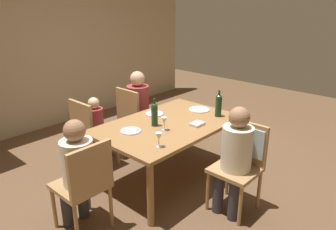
{
  "coord_description": "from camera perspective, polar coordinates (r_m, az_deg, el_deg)",
  "views": [
    {
      "loc": [
        -2.57,
        -2.33,
        2.09
      ],
      "look_at": [
        0.0,
        0.0,
        0.83
      ],
      "focal_mm": 34.3,
      "sensor_mm": 36.0,
      "label": 1
    }
  ],
  "objects": [
    {
      "name": "ground_plane",
      "position": [
        4.05,
        0.0,
        -11.08
      ],
      "size": [
        10.0,
        10.0,
        0.0
      ],
      "primitive_type": "plane",
      "color": "brown"
    },
    {
      "name": "rear_room_partition",
      "position": [
        5.73,
        -21.12,
        11.26
      ],
      "size": [
        6.4,
        0.12,
        2.7
      ],
      "primitive_type": "cube",
      "color": "tan",
      "rests_on": "ground_plane"
    },
    {
      "name": "dining_table",
      "position": [
        3.75,
        0.0,
        -2.55
      ],
      "size": [
        1.66,
        1.07,
        0.73
      ],
      "color": "olive",
      "rests_on": "ground_plane"
    },
    {
      "name": "chair_near",
      "position": [
        3.39,
        13.08,
        -6.75
      ],
      "size": [
        0.46,
        0.44,
        0.92
      ],
      "rotation": [
        0.0,
        0.0,
        1.57
      ],
      "color": "#A87F51",
      "rests_on": "ground_plane"
    },
    {
      "name": "chair_far_right",
      "position": [
        4.59,
        -6.06,
        0.08
      ],
      "size": [
        0.44,
        0.44,
        0.92
      ],
      "rotation": [
        0.0,
        0.0,
        -1.57
      ],
      "color": "#A87F51",
      "rests_on": "ground_plane"
    },
    {
      "name": "chair_left_end",
      "position": [
        3.05,
        -14.53,
        -11.39
      ],
      "size": [
        0.44,
        0.44,
        0.92
      ],
      "color": "#A87F51",
      "rests_on": "ground_plane"
    },
    {
      "name": "chair_far_left",
      "position": [
        4.17,
        -13.72,
        -2.51
      ],
      "size": [
        0.44,
        0.44,
        0.92
      ],
      "rotation": [
        0.0,
        0.0,
        -1.57
      ],
      "color": "#A87F51",
      "rests_on": "ground_plane"
    },
    {
      "name": "person_woman_host",
      "position": [
        3.24,
        11.84,
        -6.73
      ],
      "size": [
        0.35,
        0.3,
        1.13
      ],
      "rotation": [
        0.0,
        0.0,
        1.57
      ],
      "color": "#33333D",
      "rests_on": "ground_plane"
    },
    {
      "name": "person_man_bearded",
      "position": [
        4.63,
        -5.08,
        1.92
      ],
      "size": [
        0.36,
        0.31,
        1.15
      ],
      "rotation": [
        0.0,
        0.0,
        -1.57
      ],
      "color": "#33333D",
      "rests_on": "ground_plane"
    },
    {
      "name": "person_man_guest",
      "position": [
        3.08,
        -15.9,
        -8.84
      ],
      "size": [
        0.29,
        0.34,
        1.11
      ],
      "color": "#33333D",
      "rests_on": "ground_plane"
    },
    {
      "name": "person_child_small",
      "position": [
        4.22,
        -12.51,
        -1.75
      ],
      "size": [
        0.25,
        0.22,
        0.94
      ],
      "rotation": [
        0.0,
        0.0,
        -1.57
      ],
      "color": "#33333D",
      "rests_on": "ground_plane"
    },
    {
      "name": "wine_bottle_tall_green",
      "position": [
        3.95,
        8.98,
        1.81
      ],
      "size": [
        0.08,
        0.08,
        0.33
      ],
      "color": "#19381E",
      "rests_on": "dining_table"
    },
    {
      "name": "wine_bottle_dark_red",
      "position": [
        3.61,
        -2.41,
        0.24
      ],
      "size": [
        0.07,
        0.07,
        0.32
      ],
      "color": "#19381E",
      "rests_on": "dining_table"
    },
    {
      "name": "wine_glass_near_left",
      "position": [
        3.1,
        -1.64,
        -3.9
      ],
      "size": [
        0.07,
        0.07,
        0.15
      ],
      "color": "silver",
      "rests_on": "dining_table"
    },
    {
      "name": "wine_glass_centre",
      "position": [
        3.49,
        -0.66,
        -1.08
      ],
      "size": [
        0.07,
        0.07,
        0.15
      ],
      "color": "silver",
      "rests_on": "dining_table"
    },
    {
      "name": "dinner_plate_host",
      "position": [
        4.01,
        -2.42,
        0.23
      ],
      "size": [
        0.22,
        0.22,
        0.01
      ],
      "primitive_type": "cylinder",
      "color": "white",
      "rests_on": "dining_table"
    },
    {
      "name": "dinner_plate_guest_left",
      "position": [
        3.51,
        -6.65,
        -2.82
      ],
      "size": [
        0.22,
        0.22,
        0.01
      ],
      "primitive_type": "cylinder",
      "color": "white",
      "rests_on": "dining_table"
    },
    {
      "name": "dinner_plate_guest_right",
      "position": [
        4.18,
        5.58,
        0.97
      ],
      "size": [
        0.27,
        0.27,
        0.01
      ],
      "primitive_type": "cylinder",
      "color": "white",
      "rests_on": "dining_table"
    },
    {
      "name": "folded_napkin",
      "position": [
        3.67,
        5.21,
        -1.59
      ],
      "size": [
        0.16,
        0.12,
        0.03
      ],
      "primitive_type": "cube",
      "rotation": [
        0.0,
        0.0,
        0.02
      ],
      "color": "beige",
      "rests_on": "dining_table"
    },
    {
      "name": "handbag",
      "position": [
        4.58,
        -8.78,
        -5.9
      ],
      "size": [
        0.15,
        0.29,
        0.22
      ],
      "primitive_type": "cube",
      "rotation": [
        0.0,
        0.0,
        -1.48
      ],
      "color": "brown",
      "rests_on": "ground_plane"
    }
  ]
}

